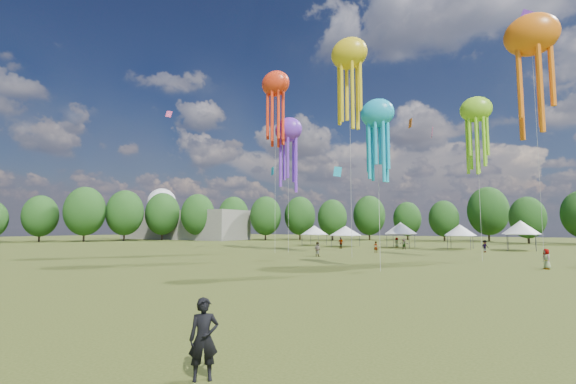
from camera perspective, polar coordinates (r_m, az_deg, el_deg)
The scene contains 10 objects.
ground at distance 16.40m, azimuth -24.20°, elevation -16.86°, with size 300.00×300.00×0.00m, color #384416.
observer_main at distance 9.78m, azimuth -12.13°, elevation -20.08°, with size 0.67×0.44×1.84m, color black.
spectator_near at distance 47.10m, azimuth 4.30°, elevation -8.28°, with size 0.83×0.64×1.70m, color gray.
spectators_far at distance 60.16m, azimuth 22.52°, elevation -7.20°, with size 33.54×29.83×1.93m.
festival_tents at distance 69.13m, azimuth 16.52°, elevation -5.21°, with size 39.02×8.19×4.45m.
show_kites at distance 52.08m, azimuth 17.15°, elevation 14.26°, with size 36.05×26.25×28.92m.
small_kites at distance 59.65m, azimuth 14.97°, elevation 22.74°, with size 72.21×67.81×40.90m.
treeline at distance 73.76m, azimuth 18.00°, elevation -2.47°, with size 201.57×95.24×13.43m.
hangar at distance 117.65m, azimuth -15.07°, elevation -4.68°, with size 40.00×12.00×8.00m, color gray.
radome at distance 133.69m, azimuth -17.88°, elevation -2.07°, with size 9.00×9.00×16.00m.
Camera 1 is at (13.13, -9.20, 3.46)m, focal length 24.50 mm.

